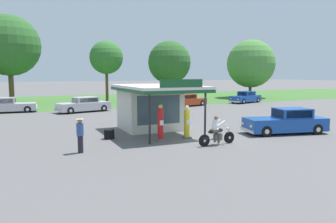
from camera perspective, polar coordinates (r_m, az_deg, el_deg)
ground_plane at (r=19.19m, az=5.59°, el=-4.73°), size 300.00×300.00×0.00m
grass_verge_strip at (r=47.37m, az=-12.92°, el=1.95°), size 120.00×24.00×0.01m
service_station_kiosk at (r=21.71m, az=-2.94°, el=1.33°), size 4.37×6.75×3.49m
gas_pump_nearside at (r=18.28m, az=-1.34°, el=-2.21°), size 0.44×0.44×2.09m
gas_pump_offside at (r=19.01m, az=3.34°, el=-2.09°), size 0.44×0.44×1.95m
motorcycle_with_rider at (r=17.43m, az=8.56°, el=-3.75°), size 2.31×0.70×1.58m
featured_classic_sedan at (r=21.93m, az=20.17°, el=-1.76°), size 5.56×2.87×1.60m
parked_car_back_row_far_right at (r=37.78m, az=3.28°, el=1.94°), size 5.51×3.20×1.44m
parked_car_back_row_centre_left at (r=33.23m, az=-14.63°, el=1.12°), size 5.56×3.12×1.47m
parked_car_back_row_centre_right at (r=35.26m, az=-26.40°, el=0.92°), size 5.14×2.20×1.47m
parked_car_back_row_far_left at (r=43.39m, az=13.56°, el=2.41°), size 5.13×3.04×1.50m
bystander_standing_back_lot at (r=31.69m, az=1.67°, el=1.39°), size 0.34×0.34×1.63m
bystander_strolling_foreground at (r=27.10m, az=-1.02°, el=0.41°), size 0.34×0.34×1.57m
bystander_chatting_near_pumps at (r=16.06m, az=-15.26°, el=-3.94°), size 0.37×0.37×1.67m
tree_oak_far_left at (r=45.22m, az=-26.27°, el=10.40°), size 7.53×7.53×11.03m
tree_oak_centre at (r=53.21m, az=14.41°, el=7.99°), size 7.52×7.52×9.11m
tree_oak_far_right at (r=47.33m, az=0.09°, el=8.51°), size 6.20×6.20×8.53m
tree_oak_left at (r=45.95m, az=-10.85°, el=9.34°), size 4.59×4.59×8.32m
spare_tire_stack at (r=19.23m, az=-10.36°, el=-3.96°), size 0.60×0.60×0.54m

